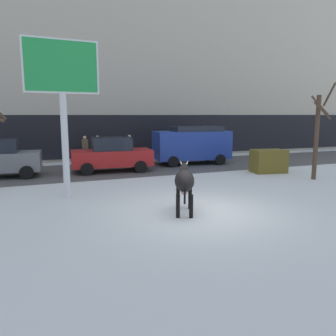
{
  "coord_description": "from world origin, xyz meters",
  "views": [
    {
      "loc": [
        -4.64,
        -9.12,
        3.01
      ],
      "look_at": [
        -0.25,
        1.97,
        1.1
      ],
      "focal_mm": 35.57,
      "sensor_mm": 36.0,
      "label": 1
    }
  ],
  "objects_px": {
    "cow_black": "(184,181)",
    "pedestrian_far_left": "(98,149)",
    "dumpster": "(269,161)",
    "car_grey_hatchback": "(2,158)",
    "billboard": "(62,76)",
    "car_red_sedan": "(112,155)",
    "pedestrian_near_billboard": "(85,150)",
    "pedestrian_by_cars": "(130,148)",
    "bare_tree_right_lot": "(318,133)",
    "car_blue_van": "(192,144)"
  },
  "relations": [
    {
      "from": "billboard",
      "to": "car_red_sedan",
      "type": "height_order",
      "value": "billboard"
    },
    {
      "from": "billboard",
      "to": "pedestrian_by_cars",
      "type": "height_order",
      "value": "billboard"
    },
    {
      "from": "cow_black",
      "to": "pedestrian_far_left",
      "type": "height_order",
      "value": "pedestrian_far_left"
    },
    {
      "from": "car_grey_hatchback",
      "to": "pedestrian_near_billboard",
      "type": "distance_m",
      "value": 5.46
    },
    {
      "from": "pedestrian_by_cars",
      "to": "cow_black",
      "type": "bearing_deg",
      "value": -96.96
    },
    {
      "from": "bare_tree_right_lot",
      "to": "dumpster",
      "type": "bearing_deg",
      "value": 108.15
    },
    {
      "from": "cow_black",
      "to": "dumpster",
      "type": "xyz_separation_m",
      "value": [
        7.15,
        5.04,
        -0.39
      ]
    },
    {
      "from": "pedestrian_far_left",
      "to": "dumpster",
      "type": "height_order",
      "value": "pedestrian_far_left"
    },
    {
      "from": "car_grey_hatchback",
      "to": "dumpster",
      "type": "distance_m",
      "value": 13.44
    },
    {
      "from": "pedestrian_by_cars",
      "to": "bare_tree_right_lot",
      "type": "bearing_deg",
      "value": -54.77
    },
    {
      "from": "car_grey_hatchback",
      "to": "car_blue_van",
      "type": "relative_size",
      "value": 0.77
    },
    {
      "from": "cow_black",
      "to": "car_grey_hatchback",
      "type": "bearing_deg",
      "value": 123.94
    },
    {
      "from": "billboard",
      "to": "pedestrian_far_left",
      "type": "distance_m",
      "value": 9.72
    },
    {
      "from": "billboard",
      "to": "dumpster",
      "type": "height_order",
      "value": "billboard"
    },
    {
      "from": "car_grey_hatchback",
      "to": "bare_tree_right_lot",
      "type": "xyz_separation_m",
      "value": [
        13.73,
        -5.97,
        1.27
      ]
    },
    {
      "from": "car_red_sedan",
      "to": "pedestrian_by_cars",
      "type": "xyz_separation_m",
      "value": [
        1.91,
        3.48,
        -0.03
      ]
    },
    {
      "from": "pedestrian_far_left",
      "to": "bare_tree_right_lot",
      "type": "xyz_separation_m",
      "value": [
        8.55,
        -9.19,
        1.32
      ]
    },
    {
      "from": "cow_black",
      "to": "bare_tree_right_lot",
      "type": "height_order",
      "value": "bare_tree_right_lot"
    },
    {
      "from": "billboard",
      "to": "pedestrian_by_cars",
      "type": "relative_size",
      "value": 3.21
    },
    {
      "from": "car_grey_hatchback",
      "to": "dumpster",
      "type": "height_order",
      "value": "car_grey_hatchback"
    },
    {
      "from": "car_grey_hatchback",
      "to": "dumpster",
      "type": "relative_size",
      "value": 2.13
    },
    {
      "from": "car_grey_hatchback",
      "to": "pedestrian_by_cars",
      "type": "xyz_separation_m",
      "value": [
        7.24,
        3.22,
        -0.05
      ]
    },
    {
      "from": "billboard",
      "to": "car_red_sedan",
      "type": "distance_m",
      "value": 6.82
    },
    {
      "from": "pedestrian_near_billboard",
      "to": "car_grey_hatchback",
      "type": "bearing_deg",
      "value": -143.78
    },
    {
      "from": "pedestrian_far_left",
      "to": "bare_tree_right_lot",
      "type": "distance_m",
      "value": 12.63
    },
    {
      "from": "car_blue_van",
      "to": "bare_tree_right_lot",
      "type": "relative_size",
      "value": 1.07
    },
    {
      "from": "pedestrian_far_left",
      "to": "pedestrian_near_billboard",
      "type": "bearing_deg",
      "value": 180.0
    },
    {
      "from": "billboard",
      "to": "car_blue_van",
      "type": "height_order",
      "value": "billboard"
    },
    {
      "from": "cow_black",
      "to": "billboard",
      "type": "relative_size",
      "value": 0.34
    },
    {
      "from": "pedestrian_near_billboard",
      "to": "bare_tree_right_lot",
      "type": "relative_size",
      "value": 0.39
    },
    {
      "from": "pedestrian_by_cars",
      "to": "car_grey_hatchback",
      "type": "bearing_deg",
      "value": -156.0
    },
    {
      "from": "cow_black",
      "to": "dumpster",
      "type": "height_order",
      "value": "cow_black"
    },
    {
      "from": "car_blue_van",
      "to": "pedestrian_far_left",
      "type": "relative_size",
      "value": 2.74
    },
    {
      "from": "cow_black",
      "to": "car_red_sedan",
      "type": "height_order",
      "value": "car_red_sedan"
    },
    {
      "from": "cow_black",
      "to": "pedestrian_near_billboard",
      "type": "bearing_deg",
      "value": 96.71
    },
    {
      "from": "pedestrian_far_left",
      "to": "car_grey_hatchback",
      "type": "bearing_deg",
      "value": -148.1
    },
    {
      "from": "cow_black",
      "to": "car_grey_hatchback",
      "type": "xyz_separation_m",
      "value": [
        -5.8,
        8.61,
        -0.07
      ]
    },
    {
      "from": "car_grey_hatchback",
      "to": "bare_tree_right_lot",
      "type": "bearing_deg",
      "value": -23.49
    },
    {
      "from": "pedestrian_by_cars",
      "to": "dumpster",
      "type": "bearing_deg",
      "value": -49.99
    },
    {
      "from": "billboard",
      "to": "car_grey_hatchback",
      "type": "bearing_deg",
      "value": 115.06
    },
    {
      "from": "pedestrian_by_cars",
      "to": "pedestrian_far_left",
      "type": "height_order",
      "value": "same"
    },
    {
      "from": "car_grey_hatchback",
      "to": "pedestrian_near_billboard",
      "type": "height_order",
      "value": "car_grey_hatchback"
    },
    {
      "from": "car_red_sedan",
      "to": "pedestrian_far_left",
      "type": "xyz_separation_m",
      "value": [
        -0.15,
        3.48,
        -0.03
      ]
    },
    {
      "from": "bare_tree_right_lot",
      "to": "pedestrian_near_billboard",
      "type": "bearing_deg",
      "value": 135.42
    },
    {
      "from": "cow_black",
      "to": "pedestrian_far_left",
      "type": "distance_m",
      "value": 11.85
    },
    {
      "from": "car_blue_van",
      "to": "dumpster",
      "type": "height_order",
      "value": "car_blue_van"
    },
    {
      "from": "billboard",
      "to": "bare_tree_right_lot",
      "type": "relative_size",
      "value": 1.26
    },
    {
      "from": "pedestrian_far_left",
      "to": "dumpster",
      "type": "bearing_deg",
      "value": -41.19
    },
    {
      "from": "billboard",
      "to": "dumpster",
      "type": "xyz_separation_m",
      "value": [
        10.39,
        1.91,
        -3.71
      ]
    },
    {
      "from": "cow_black",
      "to": "pedestrian_near_billboard",
      "type": "xyz_separation_m",
      "value": [
        -1.39,
        11.84,
        -0.11
      ]
    }
  ]
}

